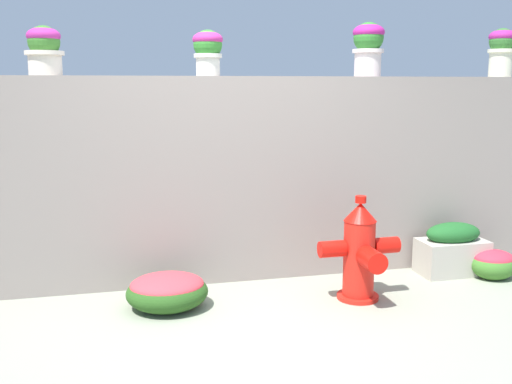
# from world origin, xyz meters

# --- Properties ---
(ground_plane) EXTENTS (24.00, 24.00, 0.00)m
(ground_plane) POSITION_xyz_m (0.00, 0.00, 0.00)
(ground_plane) COLOR gray
(stone_wall) EXTENTS (5.77, 0.34, 1.63)m
(stone_wall) POSITION_xyz_m (0.00, 1.15, 0.82)
(stone_wall) COLOR gray
(stone_wall) RESTS_ON ground
(potted_plant_1) EXTENTS (0.28, 0.28, 0.36)m
(potted_plant_1) POSITION_xyz_m (-1.26, 1.16, 1.83)
(potted_plant_1) COLOR beige
(potted_plant_1) RESTS_ON stone_wall
(potted_plant_2) EXTENTS (0.24, 0.24, 0.35)m
(potted_plant_2) POSITION_xyz_m (-0.06, 1.17, 1.84)
(potted_plant_2) COLOR silver
(potted_plant_2) RESTS_ON stone_wall
(potted_plant_3) EXTENTS (0.26, 0.26, 0.44)m
(potted_plant_3) POSITION_xyz_m (1.29, 1.18, 1.90)
(potted_plant_3) COLOR silver
(potted_plant_3) RESTS_ON stone_wall
(potted_plant_4) EXTENTS (0.23, 0.23, 0.42)m
(potted_plant_4) POSITION_xyz_m (2.52, 1.13, 1.88)
(potted_plant_4) COLOR beige
(potted_plant_4) RESTS_ON stone_wall
(fire_hydrant) EXTENTS (0.61, 0.48, 0.78)m
(fire_hydrant) POSITION_xyz_m (0.92, 0.38, 0.35)
(fire_hydrant) COLOR red
(fire_hydrant) RESTS_ON ground
(flower_bush_left) EXTENTS (0.37, 0.33, 0.25)m
(flower_bush_left) POSITION_xyz_m (2.19, 0.58, 0.13)
(flower_bush_left) COLOR #417A2B
(flower_bush_left) RESTS_ON ground
(flower_bush_right) EXTENTS (0.58, 0.52, 0.26)m
(flower_bush_right) POSITION_xyz_m (-0.47, 0.54, 0.13)
(flower_bush_right) COLOR #28521B
(flower_bush_right) RESTS_ON ground
(planter_box) EXTENTS (0.56, 0.32, 0.44)m
(planter_box) POSITION_xyz_m (1.92, 0.77, 0.21)
(planter_box) COLOR #B1A99B
(planter_box) RESTS_ON ground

